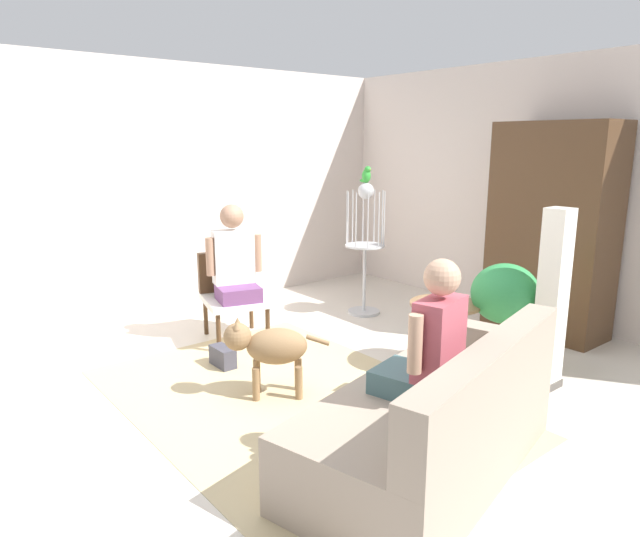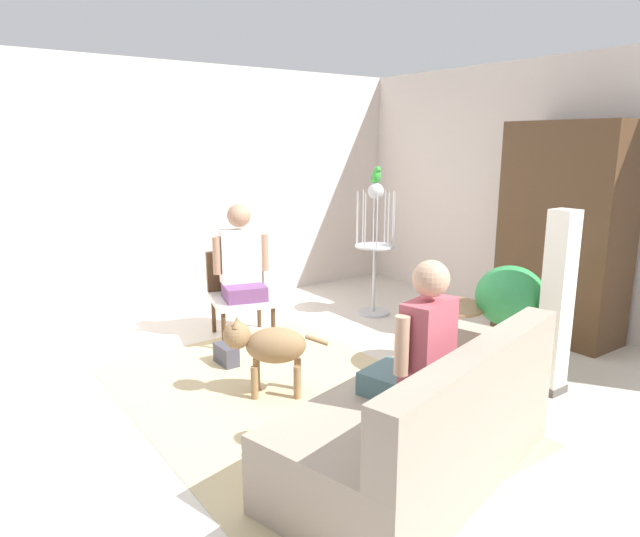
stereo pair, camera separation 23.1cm
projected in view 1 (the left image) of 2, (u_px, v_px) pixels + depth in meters
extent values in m
plane|color=beige|center=(299.00, 397.00, 4.32)|extent=(7.73, 7.73, 0.00)
cube|color=silver|center=(543.00, 192.00, 6.03)|extent=(6.10, 0.12, 2.76)
cube|color=silver|center=(169.00, 190.00, 6.33)|extent=(0.12, 7.05, 2.76)
cube|color=#C6B284|center=(293.00, 401.00, 4.24)|extent=(3.16, 2.14, 0.01)
cube|color=gray|center=(423.00, 433.00, 3.34)|extent=(1.34, 2.01, 0.46)
cube|color=gray|center=(490.00, 381.00, 3.02)|extent=(0.62, 1.83, 0.40)
cube|color=gray|center=(481.00, 340.00, 3.91)|extent=(0.94, 0.40, 0.21)
cube|color=gray|center=(428.00, 417.00, 2.76)|extent=(0.17, 0.33, 0.28)
cube|color=#9EB2B7|center=(470.00, 382.00, 3.15)|extent=(0.16, 0.29, 0.28)
cylinder|color=#4C331E|center=(268.00, 326.00, 5.39)|extent=(0.04, 0.04, 0.37)
cylinder|color=#4C331E|center=(219.00, 333.00, 5.20)|extent=(0.04, 0.04, 0.37)
cylinder|color=#4C331E|center=(251.00, 311.00, 5.88)|extent=(0.04, 0.04, 0.37)
cylinder|color=#4C331E|center=(206.00, 316.00, 5.69)|extent=(0.04, 0.04, 0.37)
cube|color=white|center=(235.00, 300.00, 5.49)|extent=(0.78, 0.73, 0.06)
cube|color=#4C331E|center=(227.00, 271.00, 5.69)|extent=(0.23, 0.58, 0.40)
cube|color=#446569|center=(410.00, 382.00, 3.33)|extent=(0.47, 0.43, 0.14)
cube|color=#B24C59|center=(439.00, 339.00, 3.16)|extent=(0.26, 0.37, 0.47)
sphere|color=tan|center=(442.00, 277.00, 3.09)|extent=(0.21, 0.21, 0.21)
cylinder|color=tan|center=(415.00, 344.00, 3.02)|extent=(0.08, 0.08, 0.33)
cylinder|color=tan|center=(449.00, 324.00, 3.35)|extent=(0.08, 0.08, 0.33)
cube|color=#6E3F73|center=(238.00, 293.00, 5.36)|extent=(0.45, 0.46, 0.14)
cube|color=white|center=(233.00, 257.00, 5.42)|extent=(0.28, 0.42, 0.51)
sphere|color=#A57A60|center=(232.00, 216.00, 5.33)|extent=(0.23, 0.23, 0.23)
cylinder|color=#A57A60|center=(257.00, 253.00, 5.46)|extent=(0.08, 0.08, 0.36)
cylinder|color=#A57A60|center=(210.00, 257.00, 5.29)|extent=(0.08, 0.08, 0.36)
cylinder|color=olive|center=(445.00, 304.00, 4.76)|extent=(0.60, 0.60, 0.02)
cylinder|color=olive|center=(444.00, 337.00, 4.82)|extent=(0.06, 0.06, 0.56)
cylinder|color=olive|center=(442.00, 366.00, 4.88)|extent=(0.32, 0.32, 0.03)
ellipsoid|color=olive|center=(277.00, 346.00, 4.27)|extent=(0.49, 0.54, 0.28)
sphere|color=olive|center=(238.00, 337.00, 4.23)|extent=(0.21, 0.21, 0.21)
cone|color=olive|center=(237.00, 325.00, 4.15)|extent=(0.06, 0.06, 0.06)
cone|color=olive|center=(238.00, 321.00, 4.26)|extent=(0.06, 0.06, 0.06)
cylinder|color=olive|center=(318.00, 340.00, 4.28)|extent=(0.13, 0.17, 0.10)
cylinder|color=olive|center=(256.00, 384.00, 4.23)|extent=(0.06, 0.06, 0.26)
cylinder|color=olive|center=(257.00, 375.00, 4.39)|extent=(0.06, 0.06, 0.26)
cylinder|color=olive|center=(299.00, 383.00, 4.26)|extent=(0.06, 0.06, 0.26)
cylinder|color=olive|center=(298.00, 374.00, 4.42)|extent=(0.06, 0.06, 0.26)
cylinder|color=silver|center=(364.00, 312.00, 6.43)|extent=(0.36, 0.36, 0.03)
cylinder|color=silver|center=(364.00, 280.00, 6.35)|extent=(0.04, 0.04, 0.77)
cylinder|color=silver|center=(365.00, 246.00, 6.26)|extent=(0.44, 0.44, 0.02)
cylinder|color=silver|center=(379.00, 220.00, 6.03)|extent=(0.01, 0.01, 0.59)
cylinder|color=silver|center=(384.00, 219.00, 6.14)|extent=(0.01, 0.01, 0.59)
cylinder|color=silver|center=(382.00, 217.00, 6.27)|extent=(0.01, 0.01, 0.59)
cylinder|color=silver|center=(374.00, 216.00, 6.36)|extent=(0.01, 0.01, 0.59)
cylinder|color=silver|center=(363.00, 216.00, 6.40)|extent=(0.01, 0.01, 0.59)
cylinder|color=silver|center=(353.00, 216.00, 6.35)|extent=(0.01, 0.01, 0.59)
cylinder|color=silver|center=(347.00, 217.00, 6.25)|extent=(0.01, 0.01, 0.59)
cylinder|color=silver|center=(348.00, 219.00, 6.12)|extent=(0.01, 0.01, 0.59)
cylinder|color=silver|center=(356.00, 220.00, 6.02)|extent=(0.01, 0.01, 0.59)
cylinder|color=silver|center=(368.00, 221.00, 5.99)|extent=(0.01, 0.01, 0.59)
sphere|color=silver|center=(366.00, 191.00, 6.13)|extent=(0.18, 0.18, 0.18)
ellipsoid|color=green|center=(366.00, 176.00, 6.09)|extent=(0.09, 0.10, 0.15)
sphere|color=green|center=(368.00, 169.00, 6.06)|extent=(0.07, 0.07, 0.07)
cone|color=#D8BF4C|center=(370.00, 170.00, 6.03)|extent=(0.03, 0.02, 0.02)
ellipsoid|color=green|center=(364.00, 181.00, 6.13)|extent=(0.12, 0.03, 0.04)
cylinder|color=#996047|center=(500.00, 356.00, 4.79)|extent=(0.26, 0.26, 0.26)
cylinder|color=brown|center=(502.00, 330.00, 4.74)|extent=(0.03, 0.03, 0.20)
ellipsoid|color=#2F8F49|center=(505.00, 293.00, 4.67)|extent=(0.55, 0.55, 0.50)
cube|color=#4C4742|center=(544.00, 382.00, 4.51)|extent=(0.20, 0.20, 0.06)
cube|color=white|center=(552.00, 296.00, 4.36)|extent=(0.18, 0.18, 1.37)
cube|color=#4C331E|center=(552.00, 230.00, 5.58)|extent=(1.14, 0.56, 2.10)
cube|color=#3F3F4C|center=(223.00, 357.00, 4.89)|extent=(0.27, 0.13, 0.17)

